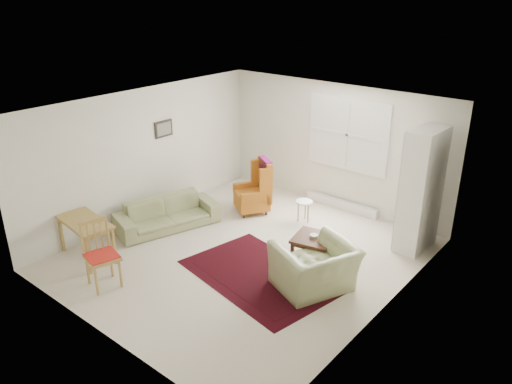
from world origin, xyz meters
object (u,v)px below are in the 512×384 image
Objects in this scene: sofa at (167,209)px; stool at (304,211)px; desk at (87,239)px; cabinet at (421,190)px; wingback_chair at (252,186)px; desk_chair at (102,256)px; coffee_table at (313,251)px; armchair at (315,263)px.

stool is (1.82, 1.84, -0.17)m from sofa.
sofa is 1.76× the size of desk.
cabinet is 1.98× the size of desk.
wingback_chair reaches higher than desk.
coffee_table is at bearing -24.90° from desk_chair.
desk_chair is at bearing -105.73° from stool.
armchair is at bearing 1.69° from wingback_chair.
cabinet is (2.06, 0.39, 0.85)m from stool.
desk_chair is (0.93, -0.33, 0.18)m from desk.
stool is at bearing 49.21° from wingback_chair.
coffee_table is at bearing -50.30° from stool.
wingback_chair is 0.51× the size of cabinet.
armchair is 1.80× the size of coffee_table.
sofa is 2.60m from stool.
wingback_chair is at bearing 155.97° from coffee_table.
armchair reaches higher than sofa.
sofa is 3.08× the size of coffee_table.
desk_chair is at bearing -57.26° from wingback_chair.
armchair is 0.72m from coffee_table.
stool is 2.26m from cabinet.
coffee_table is 0.29× the size of cabinet.
desk_chair reaches higher than desk.
desk reaches higher than coffee_table.
sofa is 2.91m from coffee_table.
stool is 3.97m from desk.
coffee_table is 0.59× the size of desk_chair.
cabinet is (3.89, 2.23, 0.68)m from sofa.
cabinet is 2.05× the size of desk_chair.
cabinet is at bearing -173.02° from armchair.
cabinet reaches higher than stool.
sofa is 1.82× the size of desk_chair.
wingback_chair is at bearing -165.49° from cabinet.
cabinet is 5.61m from desk.
sofa is at bearing -66.05° from armchair.
desk is (-3.01, -2.19, 0.09)m from coffee_table.
cabinet is at bearing -42.73° from sofa.
desk_chair is (-1.06, -3.76, 0.31)m from stool.
desk_chair is at bearing -125.05° from cabinet.
sofa is at bearing -134.70° from stool.
coffee_table is at bearing 36.05° from desk.
coffee_table is (-0.40, 0.57, -0.18)m from armchair.
sofa is at bearing 83.92° from desk.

